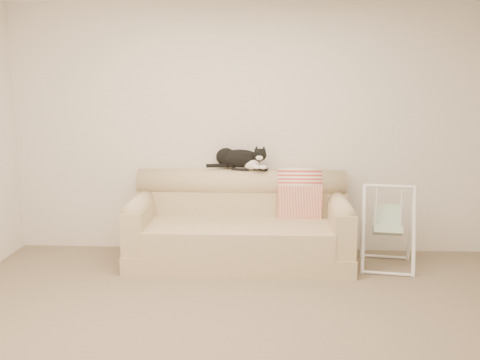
# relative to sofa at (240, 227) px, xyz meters

# --- Properties ---
(ground_plane) EXTENTS (5.00, 5.00, 0.00)m
(ground_plane) POSITION_rel_sofa_xyz_m (0.07, -1.62, -0.35)
(ground_plane) COLOR #705D4E
(ground_plane) RESTS_ON ground
(room_shell) EXTENTS (5.04, 4.04, 2.60)m
(room_shell) POSITION_rel_sofa_xyz_m (0.07, -1.62, 1.18)
(room_shell) COLOR beige
(room_shell) RESTS_ON ground
(sofa) EXTENTS (2.20, 0.93, 0.90)m
(sofa) POSITION_rel_sofa_xyz_m (0.00, 0.00, 0.00)
(sofa) COLOR #C1B08A
(sofa) RESTS_ON ground
(remote_a) EXTENTS (0.19, 0.08, 0.03)m
(remote_a) POSITION_rel_sofa_xyz_m (-0.00, 0.23, 0.56)
(remote_a) COLOR black
(remote_a) RESTS_ON sofa
(remote_b) EXTENTS (0.18, 0.09, 0.02)m
(remote_b) POSITION_rel_sofa_xyz_m (0.20, 0.23, 0.56)
(remote_b) COLOR black
(remote_b) RESTS_ON sofa
(tuxedo_cat) EXTENTS (0.64, 0.33, 0.25)m
(tuxedo_cat) POSITION_rel_sofa_xyz_m (-0.01, 0.26, 0.66)
(tuxedo_cat) COLOR black
(tuxedo_cat) RESTS_ON sofa
(throw_blanket) EXTENTS (0.45, 0.38, 0.58)m
(throw_blanket) POSITION_rel_sofa_xyz_m (0.61, 0.23, 0.37)
(throw_blanket) COLOR red
(throw_blanket) RESTS_ON sofa
(baby_swing) EXTENTS (0.58, 0.61, 0.83)m
(baby_swing) POSITION_rel_sofa_xyz_m (1.45, -0.13, 0.06)
(baby_swing) COLOR white
(baby_swing) RESTS_ON ground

